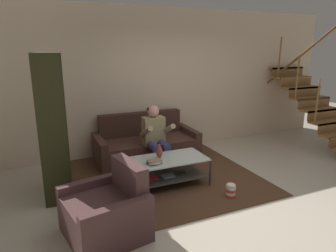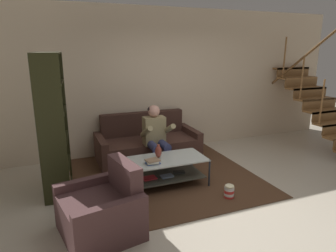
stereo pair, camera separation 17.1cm
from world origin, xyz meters
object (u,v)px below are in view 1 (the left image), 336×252
at_px(vase, 159,152).
at_px(book_stack, 154,162).
at_px(armchair, 107,212).
at_px(couch, 146,145).
at_px(bookshelf, 52,142).
at_px(person_seated_center, 156,135).
at_px(coffee_table, 168,167).
at_px(popcorn_tub, 231,190).

xyz_separation_m(vase, book_stack, (-0.17, -0.21, -0.07)).
bearing_deg(armchair, couch, 59.95).
bearing_deg(book_stack, bookshelf, 158.54).
relative_size(person_seated_center, coffee_table, 0.96).
bearing_deg(book_stack, vase, 51.69).
relative_size(coffee_table, popcorn_tub, 5.60).
bearing_deg(popcorn_tub, armchair, -174.69).
relative_size(couch, book_stack, 8.64).
bearing_deg(couch, book_stack, -104.47).
distance_m(person_seated_center, coffee_table, 0.77).
bearing_deg(bookshelf, coffee_table, -13.99).
bearing_deg(couch, armchair, -120.05).
xyz_separation_m(couch, vase, (-0.18, -1.14, 0.26)).
bearing_deg(couch, person_seated_center, -90.00).
distance_m(book_stack, popcorn_tub, 1.19).
bearing_deg(armchair, book_stack, 41.58).
bearing_deg(couch, bookshelf, -154.42).
xyz_separation_m(armchair, popcorn_tub, (1.84, 0.17, -0.18)).
distance_m(couch, vase, 1.18).
relative_size(couch, vase, 8.99).
bearing_deg(couch, popcorn_tub, -72.95).
relative_size(coffee_table, bookshelf, 0.58).
bearing_deg(vase, armchair, -136.56).
height_order(couch, coffee_table, couch).
bearing_deg(armchair, person_seated_center, 52.36).
bearing_deg(popcorn_tub, vase, 133.48).
relative_size(coffee_table, vase, 5.53).
relative_size(vase, book_stack, 0.96).
distance_m(vase, bookshelf, 1.58).
height_order(couch, vase, couch).
bearing_deg(popcorn_tub, couch, 107.05).
height_order(coffee_table, book_stack, book_stack).
height_order(coffee_table, bookshelf, bookshelf).
bearing_deg(popcorn_tub, bookshelf, 153.51).
height_order(couch, bookshelf, bookshelf).
relative_size(book_stack, armchair, 0.22).
height_order(coffee_table, armchair, armchair).
bearing_deg(coffee_table, person_seated_center, 84.59).
xyz_separation_m(bookshelf, popcorn_tub, (2.31, -1.15, -0.69)).
relative_size(couch, coffee_table, 1.62).
relative_size(book_stack, popcorn_tub, 1.05).
distance_m(bookshelf, popcorn_tub, 2.68).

